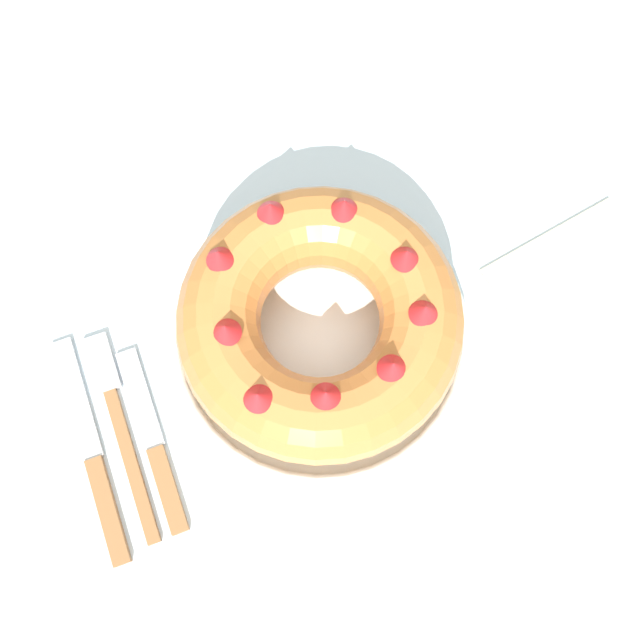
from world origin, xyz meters
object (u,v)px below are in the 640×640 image
(serving_dish, at_px, (320,337))
(fork, at_px, (118,420))
(napkin, at_px, (578,278))
(serving_knife, at_px, (95,463))
(bundt_cake, at_px, (320,320))
(cake_knife, at_px, (156,451))

(serving_dish, xyz_separation_m, fork, (-0.21, -0.01, -0.01))
(fork, xyz_separation_m, napkin, (0.47, -0.02, -0.00))
(napkin, bearing_deg, fork, 177.07)
(serving_knife, bearing_deg, bundt_cake, 3.80)
(serving_dish, relative_size, serving_knife, 1.30)
(serving_knife, bearing_deg, fork, 39.52)
(cake_knife, bearing_deg, bundt_cake, 16.32)
(serving_dish, height_order, napkin, serving_dish)
(fork, bearing_deg, serving_dish, -1.02)
(serving_knife, bearing_deg, serving_dish, 3.79)
(cake_knife, bearing_deg, serving_knife, 171.75)
(bundt_cake, bearing_deg, napkin, -6.52)
(bundt_cake, xyz_separation_m, napkin, (0.27, -0.03, -0.07))
(serving_dish, distance_m, napkin, 0.27)
(serving_dish, xyz_separation_m, bundt_cake, (0.00, 0.00, 0.05))
(fork, distance_m, cake_knife, 0.05)
(serving_dish, relative_size, cake_knife, 1.59)
(bundt_cake, distance_m, fork, 0.22)
(napkin, bearing_deg, serving_knife, -179.16)
(serving_knife, height_order, cake_knife, same)
(cake_knife, bearing_deg, fork, 122.56)
(serving_dish, xyz_separation_m, cake_knife, (-0.18, -0.05, -0.01))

